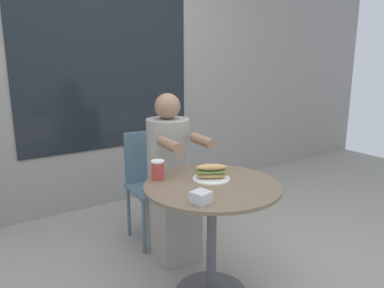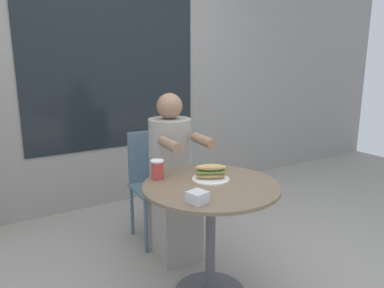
{
  "view_description": "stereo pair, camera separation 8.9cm",
  "coord_description": "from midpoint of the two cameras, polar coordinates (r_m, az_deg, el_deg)",
  "views": [
    {
      "loc": [
        -1.26,
        -1.66,
        1.47
      ],
      "look_at": [
        0.0,
        0.21,
        0.93
      ],
      "focal_mm": 35.0,
      "sensor_mm": 36.0,
      "label": 1
    },
    {
      "loc": [
        -1.19,
        -1.7,
        1.47
      ],
      "look_at": [
        0.0,
        0.21,
        0.93
      ],
      "focal_mm": 35.0,
      "sensor_mm": 36.0,
      "label": 2
    }
  ],
  "objects": [
    {
      "name": "diner_chair",
      "position": [
        3.05,
        -7.28,
        -4.73
      ],
      "size": [
        0.41,
        0.41,
        0.87
      ],
      "rotation": [
        0.0,
        0.0,
        3.06
      ],
      "color": "slate",
      "rests_on": "ground_plane"
    },
    {
      "name": "cafe_table",
      "position": [
        2.28,
        1.92,
        -10.61
      ],
      "size": [
        0.81,
        0.81,
        0.73
      ],
      "color": "brown",
      "rests_on": "ground_plane"
    },
    {
      "name": "sandwich_on_plate",
      "position": [
        2.28,
        1.85,
        -4.46
      ],
      "size": [
        0.23,
        0.23,
        0.1
      ],
      "rotation": [
        0.0,
        0.0,
        -0.5
      ],
      "color": "white",
      "rests_on": "cafe_table"
    },
    {
      "name": "drink_cup",
      "position": [
        2.29,
        -6.36,
        -3.94
      ],
      "size": [
        0.08,
        0.08,
        0.12
      ],
      "color": "#B73D38",
      "rests_on": "cafe_table"
    },
    {
      "name": "storefront_wall",
      "position": [
        3.69,
        -14.96,
        11.96
      ],
      "size": [
        8.0,
        0.09,
        2.8
      ],
      "color": "gray",
      "rests_on": "ground_plane"
    },
    {
      "name": "napkin_box",
      "position": [
        1.93,
        0.05,
        -8.1
      ],
      "size": [
        0.11,
        0.11,
        0.06
      ],
      "rotation": [
        0.0,
        0.0,
        0.24
      ],
      "color": "silver",
      "rests_on": "cafe_table"
    },
    {
      "name": "seated_diner",
      "position": [
        2.76,
        -4.23,
        -6.41
      ],
      "size": [
        0.34,
        0.56,
        1.21
      ],
      "rotation": [
        0.0,
        0.0,
        3.06
      ],
      "color": "gray",
      "rests_on": "ground_plane"
    }
  ]
}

